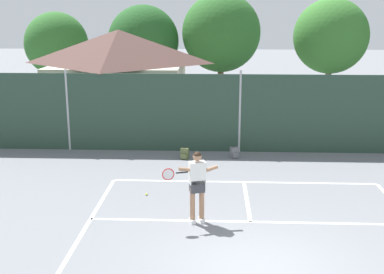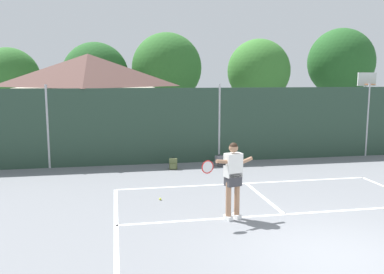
% 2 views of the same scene
% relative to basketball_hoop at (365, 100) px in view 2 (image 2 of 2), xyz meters
% --- Properties ---
extents(ground_plane, '(120.00, 120.00, 0.00)m').
position_rel_basketball_hoop_xyz_m(ground_plane, '(-7.14, -10.21, -2.31)').
color(ground_plane, slate).
extents(court_markings, '(8.30, 11.10, 0.01)m').
position_rel_basketball_hoop_xyz_m(court_markings, '(-7.14, -9.56, -2.31)').
color(court_markings, white).
rests_on(court_markings, ground).
extents(chainlink_fence, '(26.09, 0.09, 3.09)m').
position_rel_basketball_hoop_xyz_m(chainlink_fence, '(-7.14, -1.21, -0.84)').
color(chainlink_fence, '#284233').
rests_on(chainlink_fence, ground).
extents(basketball_hoop, '(0.90, 0.67, 3.55)m').
position_rel_basketball_hoop_xyz_m(basketball_hoop, '(0.00, 0.00, 0.00)').
color(basketball_hoop, '#9E9EA3').
rests_on(basketball_hoop, ground).
extents(clubhouse_building, '(6.02, 5.58, 4.40)m').
position_rel_basketball_hoop_xyz_m(clubhouse_building, '(-12.34, 2.60, -0.04)').
color(clubhouse_building, beige).
rests_on(clubhouse_building, ground).
extents(treeline_backdrop, '(26.73, 4.32, 6.76)m').
position_rel_basketball_hoop_xyz_m(treeline_backdrop, '(-5.28, 10.43, 1.51)').
color(treeline_backdrop, brown).
rests_on(treeline_backdrop, ground).
extents(tennis_player, '(1.36, 0.56, 1.85)m').
position_rel_basketball_hoop_xyz_m(tennis_player, '(-8.50, -7.81, -1.20)').
color(tennis_player, silver).
rests_on(tennis_player, ground).
extents(tennis_ball, '(0.07, 0.07, 0.07)m').
position_rel_basketball_hoop_xyz_m(tennis_ball, '(-10.03, -5.99, -2.28)').
color(tennis_ball, '#CCE033').
rests_on(tennis_ball, ground).
extents(backpack_olive, '(0.31, 0.29, 0.46)m').
position_rel_basketball_hoop_xyz_m(backpack_olive, '(-9.14, -2.28, -2.12)').
color(backpack_olive, '#566038').
rests_on(backpack_olive, ground).
extents(backpack_grey, '(0.33, 0.32, 0.46)m').
position_rel_basketball_hoop_xyz_m(backpack_grey, '(-7.34, -2.06, -2.12)').
color(backpack_grey, slate).
rests_on(backpack_grey, ground).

